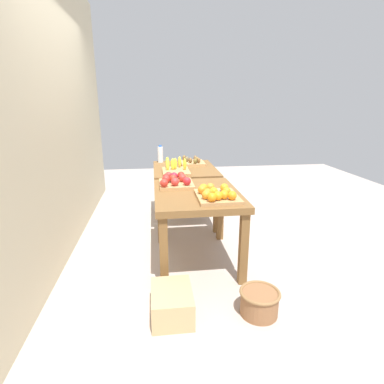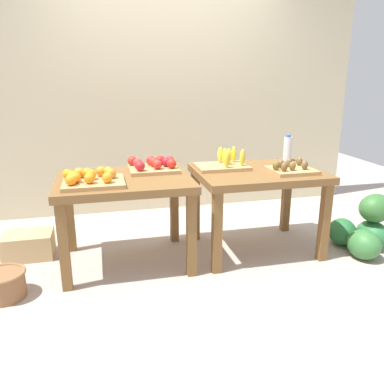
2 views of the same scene
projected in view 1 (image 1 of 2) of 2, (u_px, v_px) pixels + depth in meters
ground_plane at (190, 236)px, 3.62m from camera, size 8.00×8.00×0.00m
back_wall at (56, 106)px, 3.03m from camera, size 4.40×0.12×3.00m
display_table_left at (197, 202)px, 2.91m from camera, size 1.04×0.80×0.72m
display_table_right at (185, 175)px, 3.97m from camera, size 1.04×0.80×0.72m
orange_bin at (216, 194)px, 2.65m from camera, size 0.45×0.36×0.11m
apple_bin at (175, 181)px, 3.09m from camera, size 0.40×0.34×0.11m
banana_crate at (176, 169)px, 3.67m from camera, size 0.44×0.32×0.17m
kiwi_bin at (192, 162)px, 4.18m from camera, size 0.37×0.32×0.10m
water_bottle at (160, 154)px, 4.27m from camera, size 0.08×0.08×0.24m
watermelon_pile at (193, 188)px, 5.01m from camera, size 0.53×0.63×0.50m
wicker_basket at (259, 302)px, 2.26m from camera, size 0.30×0.30×0.19m
cardboard_produce_box at (172, 303)px, 2.24m from camera, size 0.40×0.30×0.21m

